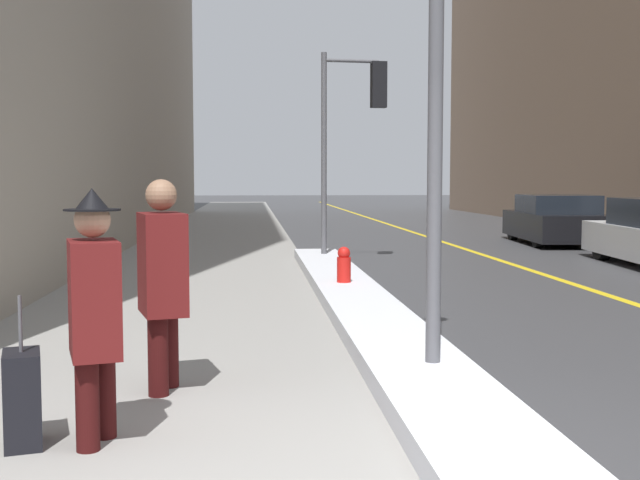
% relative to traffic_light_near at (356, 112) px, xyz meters
% --- Properties ---
extents(sidewalk_slab, '(4.00, 80.00, 0.01)m').
position_rel_traffic_light_near_xyz_m(sidewalk_slab, '(-3.00, 3.17, -2.98)').
color(sidewalk_slab, gray).
rests_on(sidewalk_slab, ground).
extents(road_centre_stripe, '(0.16, 80.00, 0.00)m').
position_rel_traffic_light_near_xyz_m(road_centre_stripe, '(3.00, 3.17, -2.98)').
color(road_centre_stripe, gold).
rests_on(road_centre_stripe, ground).
extents(snow_bank_curb, '(0.87, 13.99, 0.19)m').
position_rel_traffic_light_near_xyz_m(snow_bank_curb, '(-0.74, -5.93, -2.89)').
color(snow_bank_curb, silver).
rests_on(snow_bank_curb, ground).
extents(traffic_light_near, '(1.31, 0.37, 4.12)m').
position_rel_traffic_light_near_xyz_m(traffic_light_near, '(0.00, 0.00, 0.00)').
color(traffic_light_near, '#515156').
rests_on(traffic_light_near, ground).
extents(pedestrian_in_fedora, '(0.41, 0.55, 1.60)m').
position_rel_traffic_light_near_xyz_m(pedestrian_in_fedora, '(-3.06, -10.83, -2.11)').
color(pedestrian_in_fedora, '#340C0C').
rests_on(pedestrian_in_fedora, ground).
extents(pedestrian_trailing, '(0.44, 0.60, 1.66)m').
position_rel_traffic_light_near_xyz_m(pedestrian_trailing, '(-2.78, -9.60, -2.06)').
color(pedestrian_trailing, '#340C0C').
rests_on(pedestrian_trailing, ground).
extents(parked_car_black, '(2.17, 4.26, 1.26)m').
position_rel_traffic_light_near_xyz_m(parked_car_black, '(5.76, 4.22, -2.38)').
color(parked_car_black, black).
rests_on(parked_car_black, ground).
extents(rolling_suitcase, '(0.31, 0.40, 0.95)m').
position_rel_traffic_light_near_xyz_m(rolling_suitcase, '(-3.50, -10.82, -2.68)').
color(rolling_suitcase, black).
rests_on(rolling_suitcase, ground).
extents(fire_hydrant, '(0.20, 0.20, 0.70)m').
position_rel_traffic_light_near_xyz_m(fire_hydrant, '(-0.77, -4.51, -2.64)').
color(fire_hydrant, red).
rests_on(fire_hydrant, ground).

